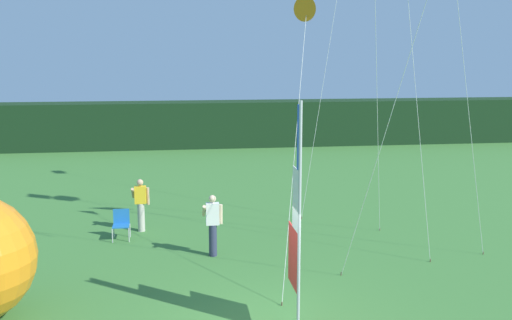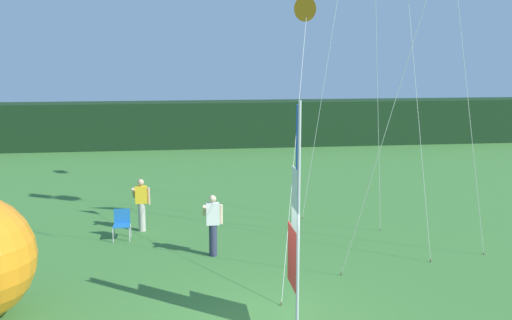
{
  "view_description": "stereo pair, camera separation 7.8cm",
  "coord_description": "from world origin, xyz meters",
  "px_view_note": "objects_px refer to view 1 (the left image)",
  "views": [
    {
      "loc": [
        -1.76,
        -11.03,
        5.48
      ],
      "look_at": [
        0.28,
        3.54,
        2.86
      ],
      "focal_mm": 41.64,
      "sensor_mm": 36.0,
      "label": 1
    },
    {
      "loc": [
        -1.68,
        -11.04,
        5.48
      ],
      "look_at": [
        0.28,
        3.54,
        2.86
      ],
      "focal_mm": 41.64,
      "sensor_mm": 36.0,
      "label": 2
    }
  ],
  "objects_px": {
    "person_mid_field": "(213,224)",
    "kite_orange_delta_3": "(307,10)",
    "banner_flag": "(296,223)",
    "person_near_banner": "(141,204)",
    "folding_chair": "(121,222)"
  },
  "relations": [
    {
      "from": "banner_flag",
      "to": "person_mid_field",
      "type": "distance_m",
      "value": 5.07
    },
    {
      "from": "person_near_banner",
      "to": "kite_orange_delta_3",
      "type": "distance_m",
      "value": 7.81
    },
    {
      "from": "person_near_banner",
      "to": "banner_flag",
      "type": "bearing_deg",
      "value": -65.13
    },
    {
      "from": "folding_chair",
      "to": "person_near_banner",
      "type": "bearing_deg",
      "value": 52.52
    },
    {
      "from": "person_mid_field",
      "to": "folding_chair",
      "type": "relative_size",
      "value": 1.93
    },
    {
      "from": "banner_flag",
      "to": "person_mid_field",
      "type": "height_order",
      "value": "banner_flag"
    },
    {
      "from": "person_near_banner",
      "to": "person_mid_field",
      "type": "bearing_deg",
      "value": -51.76
    },
    {
      "from": "person_mid_field",
      "to": "kite_orange_delta_3",
      "type": "height_order",
      "value": "kite_orange_delta_3"
    },
    {
      "from": "banner_flag",
      "to": "folding_chair",
      "type": "xyz_separation_m",
      "value": [
        -3.96,
        6.62,
        -1.72
      ]
    },
    {
      "from": "person_near_banner",
      "to": "folding_chair",
      "type": "xyz_separation_m",
      "value": [
        -0.55,
        -0.72,
        -0.38
      ]
    },
    {
      "from": "banner_flag",
      "to": "kite_orange_delta_3",
      "type": "distance_m",
      "value": 6.59
    },
    {
      "from": "kite_orange_delta_3",
      "to": "person_near_banner",
      "type": "bearing_deg",
      "value": 150.68
    },
    {
      "from": "folding_chair",
      "to": "person_mid_field",
      "type": "bearing_deg",
      "value": -35.97
    },
    {
      "from": "banner_flag",
      "to": "person_mid_field",
      "type": "xyz_separation_m",
      "value": [
        -1.33,
        4.72,
        -1.31
      ]
    },
    {
      "from": "banner_flag",
      "to": "person_near_banner",
      "type": "xyz_separation_m",
      "value": [
        -3.41,
        7.35,
        -1.34
      ]
    }
  ]
}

